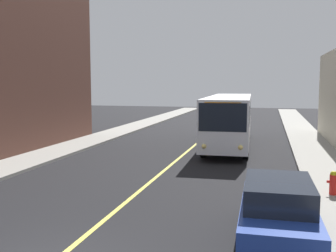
# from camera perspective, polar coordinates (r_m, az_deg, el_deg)

# --- Properties ---
(sidewalk_left) EXTENTS (2.50, 90.00, 0.15)m
(sidewalk_left) POSITION_cam_1_polar(r_m,az_deg,el_deg) (21.26, -20.02, -4.91)
(sidewalk_left) COLOR gray
(sidewalk_left) RESTS_ON ground
(sidewalk_right) EXTENTS (2.50, 90.00, 0.15)m
(sidewalk_right) POSITION_cam_1_polar(r_m,az_deg,el_deg) (17.85, 22.58, -7.08)
(sidewalk_right) COLOR gray
(sidewalk_right) RESTS_ON ground
(lane_stripe_center) EXTENTS (0.16, 60.00, 0.01)m
(lane_stripe_center) POSITION_cam_1_polar(r_m,az_deg,el_deg) (23.03, 2.50, -3.89)
(lane_stripe_center) COLOR #D8CC4C
(lane_stripe_center) RESTS_ON ground
(city_bus) EXTENTS (2.99, 12.23, 3.20)m
(city_bus) POSITION_cam_1_polar(r_m,az_deg,el_deg) (25.60, 8.81, 1.15)
(city_bus) COLOR silver
(city_bus) RESTS_ON ground
(parked_car_blue) EXTENTS (1.88, 4.43, 1.62)m
(parked_car_blue) POSITION_cam_1_polar(r_m,az_deg,el_deg) (10.50, 15.47, -11.64)
(parked_car_blue) COLOR navy
(parked_car_blue) RESTS_ON ground
(fire_hydrant) EXTENTS (0.44, 0.26, 0.84)m
(fire_hydrant) POSITION_cam_1_polar(r_m,az_deg,el_deg) (15.09, 22.62, -7.46)
(fire_hydrant) COLOR red
(fire_hydrant) RESTS_ON sidewalk_right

